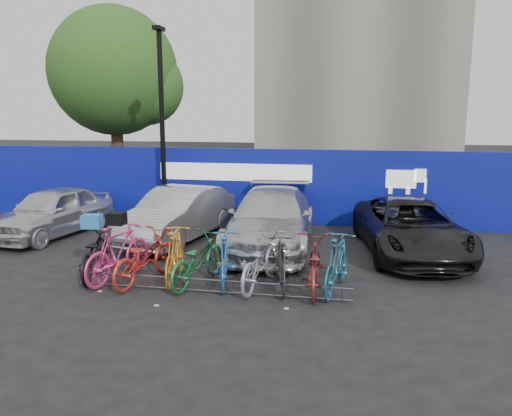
% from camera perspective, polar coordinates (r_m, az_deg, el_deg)
% --- Properties ---
extents(ground, '(100.00, 100.00, 0.00)m').
position_cam_1_polar(ground, '(10.63, -4.42, -8.59)').
color(ground, black).
rests_on(ground, ground).
extents(hoarding, '(22.00, 0.18, 2.40)m').
position_cam_1_polar(hoarding, '(16.06, 1.10, 2.50)').
color(hoarding, '#091082').
rests_on(hoarding, ground).
extents(tree, '(5.40, 5.20, 7.80)m').
position_cam_1_polar(tree, '(21.92, -15.33, 14.48)').
color(tree, '#382314').
rests_on(tree, ground).
extents(lamppost, '(0.25, 0.50, 6.11)m').
position_cam_1_polar(lamppost, '(16.17, -10.69, 9.73)').
color(lamppost, black).
rests_on(lamppost, ground).
extents(bike_rack, '(5.60, 0.03, 0.30)m').
position_cam_1_polar(bike_rack, '(10.03, -5.33, -8.83)').
color(bike_rack, '#595B60').
rests_on(bike_rack, ground).
extents(car_0, '(2.30, 4.37, 1.42)m').
position_cam_1_polar(car_0, '(15.65, -22.29, -0.38)').
color(car_0, silver).
rests_on(car_0, ground).
extents(car_1, '(2.38, 4.67, 1.47)m').
position_cam_1_polar(car_1, '(14.14, -8.86, -0.71)').
color(car_1, '#A1A1A6').
rests_on(car_1, ground).
extents(car_2, '(2.35, 5.32, 1.52)m').
position_cam_1_polar(car_2, '(13.23, 1.73, -1.26)').
color(car_2, silver).
rests_on(car_2, ground).
extents(car_3, '(2.93, 5.18, 1.36)m').
position_cam_1_polar(car_3, '(13.16, 17.21, -2.17)').
color(car_3, black).
rests_on(car_3, ground).
extents(bike_0, '(1.20, 2.18, 1.09)m').
position_cam_1_polar(bike_0, '(11.47, -18.04, -4.82)').
color(bike_0, black).
rests_on(bike_0, ground).
extents(bike_1, '(1.07, 2.11, 1.22)m').
position_cam_1_polar(bike_1, '(11.02, -15.47, -4.94)').
color(bike_1, '#D7327D').
rests_on(bike_1, ground).
extents(bike_2, '(1.18, 2.18, 1.09)m').
position_cam_1_polar(bike_2, '(10.78, -12.63, -5.53)').
color(bike_2, red).
rests_on(bike_2, ground).
extents(bike_3, '(0.84, 1.98, 1.16)m').
position_cam_1_polar(bike_3, '(10.70, -9.27, -5.34)').
color(bike_3, orange).
rests_on(bike_3, ground).
extents(bike_4, '(1.18, 2.13, 1.06)m').
position_cam_1_polar(bike_4, '(10.49, -6.69, -5.87)').
color(bike_4, '#1D6636').
rests_on(bike_4, ground).
extents(bike_5, '(0.86, 1.90, 1.10)m').
position_cam_1_polar(bike_5, '(10.39, -3.60, -5.85)').
color(bike_5, blue).
rests_on(bike_5, ground).
extents(bike_6, '(1.05, 2.16, 1.09)m').
position_cam_1_polar(bike_6, '(10.26, 0.44, -6.09)').
color(bike_6, '#93959A').
rests_on(bike_6, ground).
extents(bike_7, '(0.86, 1.82, 1.06)m').
position_cam_1_polar(bike_7, '(10.12, 2.89, -6.43)').
color(bike_7, '#29282B').
rests_on(bike_7, ground).
extents(bike_8, '(0.82, 2.07, 1.07)m').
position_cam_1_polar(bike_8, '(10.10, 6.61, -6.50)').
color(bike_8, maroon).
rests_on(bike_8, ground).
extents(bike_9, '(0.92, 2.00, 1.16)m').
position_cam_1_polar(bike_9, '(10.10, 9.27, -6.30)').
color(bike_9, '#1E5B71').
rests_on(bike_9, ground).
extents(cargo_crate, '(0.45, 0.37, 0.29)m').
position_cam_1_polar(cargo_crate, '(11.31, -18.24, -1.47)').
color(cargo_crate, '#2374C0').
rests_on(cargo_crate, bike_0).
extents(cargo_topcase, '(0.36, 0.32, 0.26)m').
position_cam_1_polar(cargo_topcase, '(10.84, -15.66, -1.17)').
color(cargo_topcase, black).
rests_on(cargo_topcase, bike_1).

